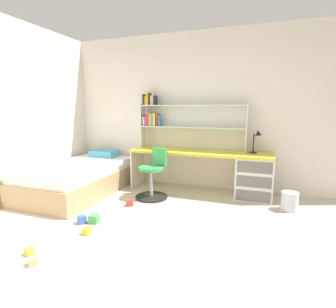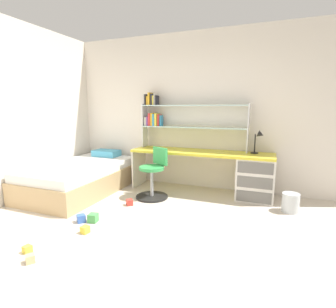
{
  "view_description": "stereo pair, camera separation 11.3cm",
  "coord_description": "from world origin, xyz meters",
  "px_view_note": "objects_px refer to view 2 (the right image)",
  "views": [
    {
      "loc": [
        1.08,
        -1.9,
        1.44
      ],
      "look_at": [
        -0.21,
        1.7,
        0.76
      ],
      "focal_mm": 27.73,
      "sensor_mm": 36.0,
      "label": 1
    },
    {
      "loc": [
        1.18,
        -1.86,
        1.44
      ],
      "look_at": [
        -0.21,
        1.7,
        0.76
      ],
      "focal_mm": 27.73,
      "sensor_mm": 36.0,
      "label": 2
    }
  ],
  "objects_px": {
    "bed_platform": "(82,177)",
    "toy_block_natural_4": "(30,259)",
    "bookshelf_hutch": "(177,117)",
    "desk": "(239,172)",
    "toy_block_yellow_5": "(27,249)",
    "toy_block_green_3": "(93,218)",
    "toy_block_red_2": "(130,202)",
    "swivel_chair": "(153,178)",
    "toy_block_yellow_1": "(85,230)",
    "toy_block_blue_0": "(81,218)",
    "waste_bin": "(291,203)",
    "desk_lamp": "(259,138)"
  },
  "relations": [
    {
      "from": "toy_block_natural_4",
      "to": "toy_block_yellow_5",
      "type": "distance_m",
      "value": 0.21
    },
    {
      "from": "toy_block_green_3",
      "to": "toy_block_yellow_5",
      "type": "height_order",
      "value": "toy_block_green_3"
    },
    {
      "from": "swivel_chair",
      "to": "waste_bin",
      "type": "xyz_separation_m",
      "value": [
        2.05,
        0.16,
        -0.19
      ]
    },
    {
      "from": "bed_platform",
      "to": "swivel_chair",
      "type": "bearing_deg",
      "value": 6.94
    },
    {
      "from": "toy_block_natural_4",
      "to": "toy_block_yellow_5",
      "type": "height_order",
      "value": "toy_block_natural_4"
    },
    {
      "from": "toy_block_blue_0",
      "to": "toy_block_yellow_5",
      "type": "relative_size",
      "value": 1.34
    },
    {
      "from": "toy_block_yellow_5",
      "to": "toy_block_natural_4",
      "type": "bearing_deg",
      "value": -33.67
    },
    {
      "from": "toy_block_red_2",
      "to": "toy_block_natural_4",
      "type": "bearing_deg",
      "value": -94.86
    },
    {
      "from": "toy_block_yellow_5",
      "to": "desk",
      "type": "bearing_deg",
      "value": 54.7
    },
    {
      "from": "waste_bin",
      "to": "swivel_chair",
      "type": "bearing_deg",
      "value": -175.59
    },
    {
      "from": "bed_platform",
      "to": "toy_block_yellow_5",
      "type": "distance_m",
      "value": 1.99
    },
    {
      "from": "desk",
      "to": "toy_block_red_2",
      "type": "relative_size",
      "value": 26.78
    },
    {
      "from": "toy_block_green_3",
      "to": "bed_platform",
      "type": "bearing_deg",
      "value": 134.66
    },
    {
      "from": "desk",
      "to": "toy_block_green_3",
      "type": "height_order",
      "value": "desk"
    },
    {
      "from": "swivel_chair",
      "to": "toy_block_yellow_1",
      "type": "bearing_deg",
      "value": -99.16
    },
    {
      "from": "bed_platform",
      "to": "toy_block_blue_0",
      "type": "bearing_deg",
      "value": -51.44
    },
    {
      "from": "toy_block_green_3",
      "to": "toy_block_natural_4",
      "type": "distance_m",
      "value": 0.95
    },
    {
      "from": "waste_bin",
      "to": "toy_block_natural_4",
      "type": "bearing_deg",
      "value": -136.52
    },
    {
      "from": "waste_bin",
      "to": "toy_block_blue_0",
      "type": "bearing_deg",
      "value": -151.68
    },
    {
      "from": "desk_lamp",
      "to": "bed_platform",
      "type": "xyz_separation_m",
      "value": [
        -2.86,
        -0.79,
        -0.72
      ]
    },
    {
      "from": "bookshelf_hutch",
      "to": "desk",
      "type": "bearing_deg",
      "value": -8.73
    },
    {
      "from": "swivel_chair",
      "to": "toy_block_red_2",
      "type": "height_order",
      "value": "swivel_chair"
    },
    {
      "from": "swivel_chair",
      "to": "toy_block_yellow_1",
      "type": "height_order",
      "value": "swivel_chair"
    },
    {
      "from": "toy_block_yellow_1",
      "to": "toy_block_natural_4",
      "type": "bearing_deg",
      "value": -98.02
    },
    {
      "from": "desk_lamp",
      "to": "toy_block_natural_4",
      "type": "height_order",
      "value": "desk_lamp"
    },
    {
      "from": "toy_block_natural_4",
      "to": "bed_platform",
      "type": "bearing_deg",
      "value": 116.75
    },
    {
      "from": "waste_bin",
      "to": "toy_block_red_2",
      "type": "bearing_deg",
      "value": -164.57
    },
    {
      "from": "swivel_chair",
      "to": "toy_block_blue_0",
      "type": "bearing_deg",
      "value": -111.36
    },
    {
      "from": "swivel_chair",
      "to": "toy_block_red_2",
      "type": "xyz_separation_m",
      "value": [
        -0.18,
        -0.46,
        -0.28
      ]
    },
    {
      "from": "bookshelf_hutch",
      "to": "bed_platform",
      "type": "xyz_separation_m",
      "value": [
        -1.43,
        -0.88,
        -1.04
      ]
    },
    {
      "from": "toy_block_blue_0",
      "to": "toy_block_natural_4",
      "type": "distance_m",
      "value": 0.9
    },
    {
      "from": "bed_platform",
      "to": "toy_block_yellow_1",
      "type": "height_order",
      "value": "bed_platform"
    },
    {
      "from": "desk",
      "to": "toy_block_yellow_1",
      "type": "distance_m",
      "value": 2.51
    },
    {
      "from": "bed_platform",
      "to": "toy_block_green_3",
      "type": "relative_size",
      "value": 18.66
    },
    {
      "from": "bed_platform",
      "to": "toy_block_natural_4",
      "type": "height_order",
      "value": "bed_platform"
    },
    {
      "from": "desk_lamp",
      "to": "toy_block_yellow_1",
      "type": "height_order",
      "value": "desk_lamp"
    },
    {
      "from": "bookshelf_hutch",
      "to": "toy_block_yellow_1",
      "type": "bearing_deg",
      "value": -99.72
    },
    {
      "from": "swivel_chair",
      "to": "toy_block_yellow_1",
      "type": "distance_m",
      "value": 1.46
    },
    {
      "from": "desk",
      "to": "toy_block_yellow_5",
      "type": "relative_size",
      "value": 32.45
    },
    {
      "from": "bookshelf_hutch",
      "to": "toy_block_natural_4",
      "type": "relative_size",
      "value": 24.07
    },
    {
      "from": "toy_block_natural_4",
      "to": "toy_block_blue_0",
      "type": "bearing_deg",
      "value": 99.24
    },
    {
      "from": "swivel_chair",
      "to": "toy_block_green_3",
      "type": "distance_m",
      "value": 1.21
    },
    {
      "from": "toy_block_green_3",
      "to": "desk_lamp",
      "type": "bearing_deg",
      "value": 43.11
    },
    {
      "from": "toy_block_blue_0",
      "to": "toy_block_yellow_5",
      "type": "xyz_separation_m",
      "value": [
        -0.03,
        -0.78,
        -0.01
      ]
    },
    {
      "from": "bookshelf_hutch",
      "to": "desk_lamp",
      "type": "height_order",
      "value": "bookshelf_hutch"
    },
    {
      "from": "bookshelf_hutch",
      "to": "toy_block_red_2",
      "type": "bearing_deg",
      "value": -105.28
    },
    {
      "from": "swivel_chair",
      "to": "toy_block_green_3",
      "type": "bearing_deg",
      "value": -106.25
    },
    {
      "from": "bed_platform",
      "to": "waste_bin",
      "type": "relative_size",
      "value": 7.61
    },
    {
      "from": "desk",
      "to": "desk_lamp",
      "type": "relative_size",
      "value": 6.23
    },
    {
      "from": "bed_platform",
      "to": "toy_block_green_3",
      "type": "height_order",
      "value": "bed_platform"
    }
  ]
}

